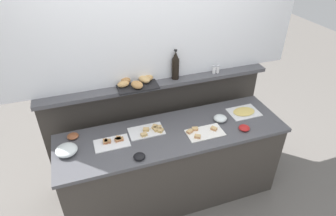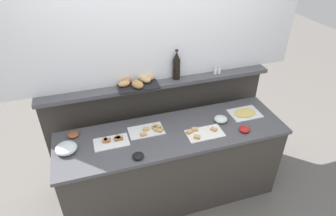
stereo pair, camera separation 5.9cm
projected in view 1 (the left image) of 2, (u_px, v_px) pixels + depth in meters
ground_plane at (157, 158)px, 3.71m from camera, size 12.00×12.00×0.00m
buffet_counter at (173, 165)px, 2.99m from camera, size 2.21×0.66×0.88m
back_ledge_unit at (158, 123)px, 3.29m from camera, size 2.42×0.22×1.20m
upper_wall_panel at (154, 9)px, 2.60m from camera, size 3.02×0.08×1.40m
sandwich_platter_front at (113, 142)px, 2.61m from camera, size 0.32×0.19×0.04m
sandwich_platter_side at (204, 132)px, 2.73m from camera, size 0.35×0.20×0.04m
sandwich_platter_rear at (149, 131)px, 2.75m from camera, size 0.33×0.20×0.04m
cold_cuts_platter at (244, 112)px, 3.01m from camera, size 0.31×0.23×0.02m
glass_bowl_large at (67, 150)px, 2.49m from camera, size 0.19×0.19×0.08m
glass_bowl_medium at (220, 118)px, 2.89m from camera, size 0.13×0.13×0.05m
condiment_bowl_dark at (244, 128)px, 2.77m from camera, size 0.11×0.11×0.04m
condiment_bowl_red at (139, 156)px, 2.45m from camera, size 0.10×0.10×0.04m
condiment_bowl_cream at (73, 136)px, 2.67m from camera, size 0.11×0.11×0.04m
wine_bottle_dark at (175, 66)px, 2.90m from camera, size 0.08×0.08×0.32m
salt_shaker at (214, 70)px, 3.05m from camera, size 0.03×0.03×0.09m
pepper_shaker at (218, 69)px, 3.06m from camera, size 0.03×0.03×0.09m
bread_basket at (136, 83)px, 2.83m from camera, size 0.40×0.28×0.08m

